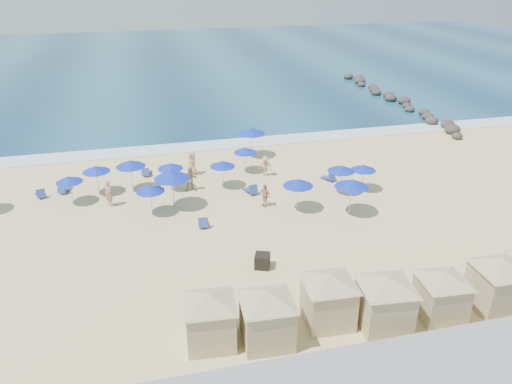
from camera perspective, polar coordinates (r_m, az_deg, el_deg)
ground at (r=30.50m, az=-2.52°, el=-4.58°), size 160.00×160.00×0.00m
ocean at (r=82.54m, az=-10.42°, el=14.29°), size 160.00×80.00×0.06m
surf_line at (r=44.44m, az=-6.53°, el=5.19°), size 160.00×2.50×0.08m
rock_jetty at (r=60.43m, az=15.64°, el=10.16°), size 2.56×26.66×0.96m
trash_bin at (r=27.04m, az=0.72°, el=-7.87°), size 1.02×1.02×0.78m
cabana_0 at (r=21.73m, az=-5.32°, el=-13.49°), size 4.45×4.45×2.80m
cabana_1 at (r=21.68m, az=1.28°, el=-13.35°), size 4.57×4.57×2.87m
cabana_2 at (r=22.92m, az=8.33°, el=-11.21°), size 4.56×4.56×2.87m
cabana_3 at (r=23.17m, az=14.61°, el=-11.32°), size 4.64×4.64×2.92m
cabana_4 at (r=24.58m, az=20.51°, el=-10.29°), size 4.25×4.25×2.67m
cabana_5 at (r=26.15m, az=26.04°, el=-8.72°), size 4.65×4.65×2.92m
umbrella_1 at (r=35.40m, az=-20.59°, el=1.37°), size 1.82×1.82×2.07m
umbrella_2 at (r=36.23m, az=-17.82°, el=2.53°), size 1.93×1.93×2.20m
umbrella_3 at (r=32.41m, az=-12.01°, el=0.38°), size 1.86×1.86×2.12m
umbrella_4 at (r=35.72m, az=-9.77°, el=2.94°), size 1.85×1.85×2.10m
umbrella_5 at (r=36.03m, az=-14.16°, el=3.18°), size 2.12×2.12×2.41m
umbrella_6 at (r=32.79m, az=-9.59°, el=1.94°), size 2.41×2.41×2.75m
umbrella_7 at (r=35.64m, az=-3.86°, el=3.23°), size 1.86×1.86×2.12m
umbrella_8 at (r=32.27m, az=4.84°, el=1.07°), size 2.02×2.02×2.30m
umbrella_9 at (r=38.26m, az=-1.23°, el=4.80°), size 1.82×1.82×2.08m
umbrella_10 at (r=35.89m, az=12.21°, el=2.75°), size 1.80×1.80×2.04m
umbrella_11 at (r=32.13m, az=10.90°, el=0.98°), size 2.23×2.23×2.54m
umbrella_12 at (r=41.18m, az=-0.52°, el=7.01°), size 2.30×2.30×2.62m
umbrella_13 at (r=35.09m, az=9.70°, el=2.68°), size 1.93×1.93×2.20m
beach_chair_0 at (r=37.82m, az=-23.43°, el=-0.18°), size 0.96×1.42×0.72m
beach_chair_1 at (r=37.93m, az=-21.09°, el=0.31°), size 0.94×1.41×0.71m
beach_chair_2 at (r=39.13m, az=-12.41°, el=2.22°), size 0.87×1.39×0.71m
beach_chair_3 at (r=31.19m, az=-6.07°, el=-3.47°), size 0.70×1.36×0.72m
beach_chair_4 at (r=35.26m, az=-0.57°, el=0.26°), size 0.93×1.50×0.77m
beach_chair_5 at (r=37.72m, az=8.34°, el=1.67°), size 0.96×1.38×0.69m
beachgoer_0 at (r=34.59m, az=-16.50°, el=-0.18°), size 0.74×0.80×1.84m
beachgoer_1 at (r=35.69m, az=-7.42°, el=1.48°), size 0.94×0.77×1.80m
beachgoer_2 at (r=33.24m, az=1.01°, el=-0.36°), size 0.84×0.99×1.59m
beachgoer_3 at (r=37.89m, az=1.08°, el=2.97°), size 1.19×1.06×1.60m
beachgoer_4 at (r=38.44m, az=-7.27°, el=3.27°), size 0.88×1.04×1.80m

